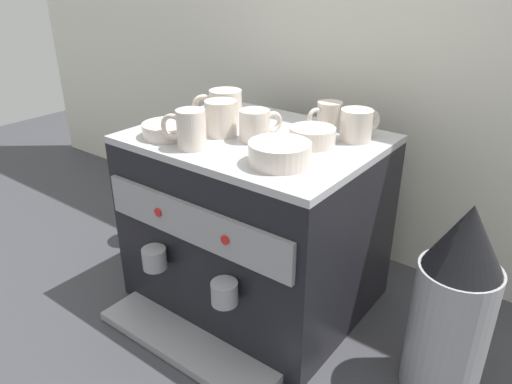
{
  "coord_description": "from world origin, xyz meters",
  "views": [
    {
      "loc": [
        0.65,
        -0.85,
        0.8
      ],
      "look_at": [
        0.0,
        0.0,
        0.3
      ],
      "focal_mm": 33.93,
      "sensor_mm": 36.0,
      "label": 1
    }
  ],
  "objects_px": {
    "ceramic_cup_5": "(357,125)",
    "ceramic_cup_4": "(256,125)",
    "ceramic_bowl_2": "(280,154)",
    "ceramic_bowl_1": "(168,130)",
    "ceramic_bowl_0": "(312,137)",
    "coffee_grinder": "(453,305)",
    "ceramic_cup_0": "(221,117)",
    "ceramic_cup_2": "(328,115)",
    "ceramic_cup_3": "(224,107)",
    "ceramic_cup_1": "(189,129)",
    "milk_pitcher": "(144,219)",
    "espresso_machine": "(255,221)"
  },
  "relations": [
    {
      "from": "ceramic_cup_5",
      "to": "coffee_grinder",
      "type": "height_order",
      "value": "ceramic_cup_5"
    },
    {
      "from": "ceramic_cup_0",
      "to": "ceramic_cup_5",
      "type": "relative_size",
      "value": 0.96
    },
    {
      "from": "ceramic_bowl_1",
      "to": "milk_pitcher",
      "type": "relative_size",
      "value": 0.8
    },
    {
      "from": "ceramic_cup_2",
      "to": "ceramic_cup_4",
      "type": "height_order",
      "value": "ceramic_cup_4"
    },
    {
      "from": "ceramic_cup_1",
      "to": "ceramic_cup_4",
      "type": "bearing_deg",
      "value": 57.18
    },
    {
      "from": "ceramic_cup_4",
      "to": "ceramic_cup_2",
      "type": "bearing_deg",
      "value": 64.82
    },
    {
      "from": "ceramic_bowl_1",
      "to": "ceramic_cup_0",
      "type": "bearing_deg",
      "value": 45.09
    },
    {
      "from": "ceramic_bowl_2",
      "to": "ceramic_bowl_1",
      "type": "bearing_deg",
      "value": -176.99
    },
    {
      "from": "ceramic_cup_3",
      "to": "ceramic_cup_5",
      "type": "height_order",
      "value": "ceramic_cup_3"
    },
    {
      "from": "ceramic_cup_4",
      "to": "ceramic_bowl_1",
      "type": "height_order",
      "value": "ceramic_cup_4"
    },
    {
      "from": "ceramic_bowl_2",
      "to": "ceramic_cup_1",
      "type": "bearing_deg",
      "value": -168.79
    },
    {
      "from": "ceramic_cup_2",
      "to": "ceramic_bowl_1",
      "type": "relative_size",
      "value": 0.78
    },
    {
      "from": "ceramic_cup_3",
      "to": "milk_pitcher",
      "type": "bearing_deg",
      "value": -176.14
    },
    {
      "from": "ceramic_cup_0",
      "to": "ceramic_cup_2",
      "type": "bearing_deg",
      "value": 47.73
    },
    {
      "from": "ceramic_cup_2",
      "to": "coffee_grinder",
      "type": "height_order",
      "value": "ceramic_cup_2"
    },
    {
      "from": "ceramic_cup_1",
      "to": "ceramic_cup_5",
      "type": "distance_m",
      "value": 0.37
    },
    {
      "from": "ceramic_bowl_1",
      "to": "coffee_grinder",
      "type": "xyz_separation_m",
      "value": [
        0.65,
        0.11,
        -0.25
      ]
    },
    {
      "from": "ceramic_cup_5",
      "to": "ceramic_bowl_0",
      "type": "distance_m",
      "value": 0.11
    },
    {
      "from": "ceramic_bowl_2",
      "to": "espresso_machine",
      "type": "bearing_deg",
      "value": 143.43
    },
    {
      "from": "ceramic_cup_1",
      "to": "ceramic_cup_4",
      "type": "relative_size",
      "value": 1.02
    },
    {
      "from": "ceramic_bowl_0",
      "to": "milk_pitcher",
      "type": "relative_size",
      "value": 0.7
    },
    {
      "from": "milk_pitcher",
      "to": "ceramic_bowl_2",
      "type": "bearing_deg",
      "value": -11.05
    },
    {
      "from": "ceramic_cup_3",
      "to": "coffee_grinder",
      "type": "relative_size",
      "value": 0.27
    },
    {
      "from": "ceramic_cup_0",
      "to": "ceramic_cup_3",
      "type": "relative_size",
      "value": 0.9
    },
    {
      "from": "ceramic_cup_3",
      "to": "ceramic_cup_5",
      "type": "relative_size",
      "value": 1.06
    },
    {
      "from": "ceramic_cup_2",
      "to": "ceramic_bowl_1",
      "type": "height_order",
      "value": "ceramic_cup_2"
    },
    {
      "from": "ceramic_cup_4",
      "to": "ceramic_bowl_1",
      "type": "xyz_separation_m",
      "value": [
        -0.18,
        -0.1,
        -0.02
      ]
    },
    {
      "from": "ceramic_bowl_0",
      "to": "ceramic_bowl_2",
      "type": "xyz_separation_m",
      "value": [
        0.01,
        -0.14,
        0.0
      ]
    },
    {
      "from": "ceramic_cup_1",
      "to": "ceramic_bowl_0",
      "type": "distance_m",
      "value": 0.27
    },
    {
      "from": "ceramic_cup_5",
      "to": "ceramic_cup_4",
      "type": "bearing_deg",
      "value": -142.42
    },
    {
      "from": "ceramic_cup_3",
      "to": "ceramic_cup_4",
      "type": "relative_size",
      "value": 1.12
    },
    {
      "from": "ceramic_bowl_1",
      "to": "ceramic_cup_2",
      "type": "bearing_deg",
      "value": 46.88
    },
    {
      "from": "ceramic_cup_0",
      "to": "ceramic_bowl_1",
      "type": "distance_m",
      "value": 0.13
    },
    {
      "from": "ceramic_cup_2",
      "to": "ceramic_cup_3",
      "type": "bearing_deg",
      "value": -150.47
    },
    {
      "from": "ceramic_bowl_0",
      "to": "coffee_grinder",
      "type": "xyz_separation_m",
      "value": [
        0.36,
        -0.05,
        -0.26
      ]
    },
    {
      "from": "ceramic_cup_2",
      "to": "ceramic_cup_5",
      "type": "distance_m",
      "value": 0.1
    },
    {
      "from": "ceramic_cup_2",
      "to": "coffee_grinder",
      "type": "bearing_deg",
      "value": -23.65
    },
    {
      "from": "ceramic_bowl_2",
      "to": "milk_pitcher",
      "type": "xyz_separation_m",
      "value": [
        -0.59,
        0.11,
        -0.39
      ]
    },
    {
      "from": "ceramic_cup_4",
      "to": "ceramic_bowl_0",
      "type": "xyz_separation_m",
      "value": [
        0.12,
        0.05,
        -0.02
      ]
    },
    {
      "from": "ceramic_cup_2",
      "to": "ceramic_bowl_0",
      "type": "relative_size",
      "value": 0.89
    },
    {
      "from": "ceramic_cup_2",
      "to": "ceramic_bowl_2",
      "type": "relative_size",
      "value": 0.72
    },
    {
      "from": "espresso_machine",
      "to": "ceramic_cup_5",
      "type": "xyz_separation_m",
      "value": [
        0.2,
        0.12,
        0.26
      ]
    },
    {
      "from": "ceramic_cup_4",
      "to": "coffee_grinder",
      "type": "height_order",
      "value": "ceramic_cup_4"
    },
    {
      "from": "ceramic_bowl_2",
      "to": "milk_pitcher",
      "type": "distance_m",
      "value": 0.71
    },
    {
      "from": "ceramic_bowl_0",
      "to": "ceramic_bowl_2",
      "type": "distance_m",
      "value": 0.14
    },
    {
      "from": "ceramic_cup_1",
      "to": "ceramic_cup_2",
      "type": "distance_m",
      "value": 0.34
    },
    {
      "from": "espresso_machine",
      "to": "ceramic_cup_5",
      "type": "distance_m",
      "value": 0.35
    },
    {
      "from": "ceramic_cup_2",
      "to": "ceramic_bowl_1",
      "type": "bearing_deg",
      "value": -133.12
    },
    {
      "from": "ceramic_bowl_0",
      "to": "coffee_grinder",
      "type": "relative_size",
      "value": 0.24
    },
    {
      "from": "ceramic_cup_2",
      "to": "ceramic_cup_3",
      "type": "distance_m",
      "value": 0.25
    }
  ]
}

